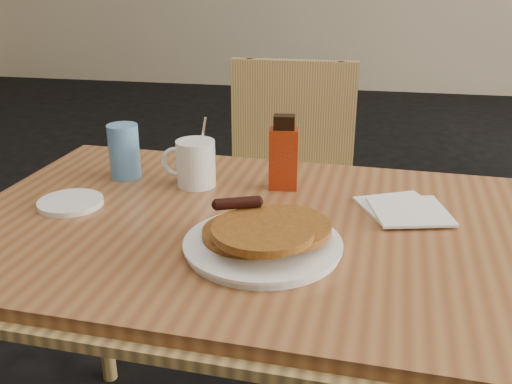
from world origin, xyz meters
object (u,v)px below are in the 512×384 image
at_px(main_table, 247,239).
at_px(chair_main_far, 288,177).
at_px(syrup_bottle, 284,155).
at_px(blue_tumbler, 124,151).
at_px(pancake_plate, 264,238).
at_px(coffee_mug, 195,162).

distance_m(main_table, chair_main_far, 0.77).
bearing_deg(syrup_bottle, blue_tumbler, 173.87).
bearing_deg(main_table, syrup_bottle, 76.62).
height_order(pancake_plate, coffee_mug, coffee_mug).
height_order(main_table, chair_main_far, chair_main_far).
height_order(chair_main_far, blue_tumbler, chair_main_far).
bearing_deg(chair_main_far, syrup_bottle, -85.13).
height_order(coffee_mug, syrup_bottle, syrup_bottle).
relative_size(main_table, blue_tumbler, 9.64).
xyz_separation_m(chair_main_far, pancake_plate, (0.07, -0.88, 0.21)).
relative_size(chair_main_far, blue_tumbler, 7.10).
xyz_separation_m(main_table, syrup_bottle, (0.05, 0.20, 0.12)).
bearing_deg(coffee_mug, main_table, -65.12).
bearing_deg(chair_main_far, blue_tumbler, -122.55).
distance_m(coffee_mug, syrup_bottle, 0.21).
relative_size(main_table, coffee_mug, 7.39).
relative_size(pancake_plate, syrup_bottle, 1.67).
bearing_deg(syrup_bottle, coffee_mug, 179.75).
relative_size(main_table, pancake_plate, 4.32).
bearing_deg(chair_main_far, pancake_plate, -86.74).
bearing_deg(coffee_mug, chair_main_far, 58.04).
xyz_separation_m(chair_main_far, syrup_bottle, (0.06, -0.56, 0.27)).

